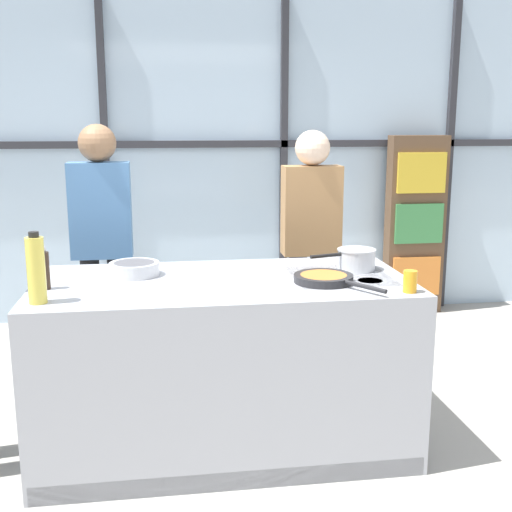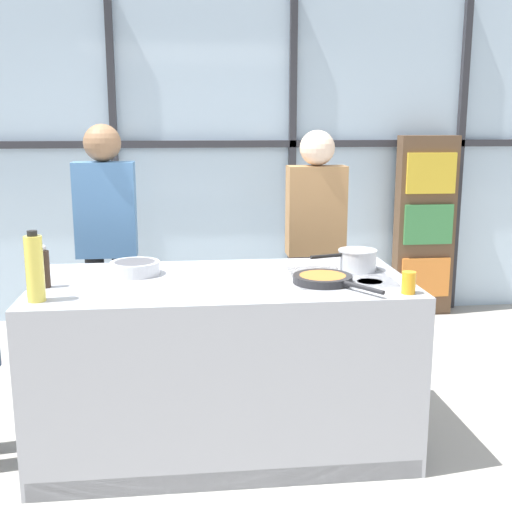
{
  "view_description": "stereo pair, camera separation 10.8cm",
  "coord_description": "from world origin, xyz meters",
  "views": [
    {
      "loc": [
        -0.3,
        -3.24,
        1.74
      ],
      "look_at": [
        0.19,
        0.1,
        1.03
      ],
      "focal_mm": 45.0,
      "sensor_mm": 36.0,
      "label": 1
    },
    {
      "loc": [
        -0.19,
        -3.25,
        1.74
      ],
      "look_at": [
        0.19,
        0.1,
        1.03
      ],
      "focal_mm": 45.0,
      "sensor_mm": 36.0,
      "label": 2
    }
  ],
  "objects": [
    {
      "name": "juice_glass_near",
      "position": [
        0.87,
        -0.38,
        0.98
      ],
      "size": [
        0.07,
        0.07,
        0.11
      ],
      "primitive_type": "cylinder",
      "color": "orange",
      "rests_on": "demo_island"
    },
    {
      "name": "bookshelf",
      "position": [
        1.96,
        2.23,
        0.81
      ],
      "size": [
        0.52,
        0.19,
        1.61
      ],
      "color": "brown",
      "rests_on": "ground_plane"
    },
    {
      "name": "demo_island",
      "position": [
        0.0,
        -0.0,
        0.46
      ],
      "size": [
        1.94,
        0.95,
        0.93
      ],
      "color": "#A8AAB2",
      "rests_on": "ground_plane"
    },
    {
      "name": "back_window_wall",
      "position": [
        0.0,
        2.42,
        1.4
      ],
      "size": [
        6.4,
        0.1,
        2.8
      ],
      "color": "silver",
      "rests_on": "ground_plane"
    },
    {
      "name": "oil_bottle",
      "position": [
        -0.87,
        -0.31,
        1.08
      ],
      "size": [
        0.08,
        0.08,
        0.33
      ],
      "color": "#E0CC4C",
      "rests_on": "demo_island"
    },
    {
      "name": "spectator_center_left",
      "position": [
        0.7,
        0.99,
        0.97
      ],
      "size": [
        0.39,
        0.24,
        1.68
      ],
      "rotation": [
        0.0,
        0.0,
        3.14
      ],
      "color": "#232838",
      "rests_on": "ground_plane"
    },
    {
      "name": "white_plate",
      "position": [
        -0.48,
        0.35,
        0.93
      ],
      "size": [
        0.26,
        0.26,
        0.01
      ],
      "primitive_type": "cylinder",
      "color": "white",
      "rests_on": "demo_island"
    },
    {
      "name": "ground_plane",
      "position": [
        0.0,
        0.0,
        0.0
      ],
      "size": [
        18.0,
        18.0,
        0.0
      ],
      "primitive_type": "plane",
      "color": "#ADA89E"
    },
    {
      "name": "mixing_bowl",
      "position": [
        -0.46,
        0.17,
        0.97
      ],
      "size": [
        0.27,
        0.27,
        0.07
      ],
      "color": "silver",
      "rests_on": "demo_island"
    },
    {
      "name": "saucepan",
      "position": [
        0.75,
        0.12,
        0.99
      ],
      "size": [
        0.39,
        0.21,
        0.12
      ],
      "color": "silver",
      "rests_on": "demo_island"
    },
    {
      "name": "pepper_grinder",
      "position": [
        -0.88,
        -0.06,
        1.03
      ],
      "size": [
        0.05,
        0.05,
        0.22
      ],
      "color": "#332319",
      "rests_on": "demo_island"
    },
    {
      "name": "frying_pan",
      "position": [
        0.51,
        -0.13,
        0.95
      ],
      "size": [
        0.38,
        0.49,
        0.04
      ],
      "color": "#232326",
      "rests_on": "demo_island"
    },
    {
      "name": "spectator_far_left",
      "position": [
        -0.7,
        0.99,
        1.0
      ],
      "size": [
        0.39,
        0.24,
        1.72
      ],
      "rotation": [
        0.0,
        0.0,
        3.14
      ],
      "color": "black",
      "rests_on": "ground_plane"
    }
  ]
}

